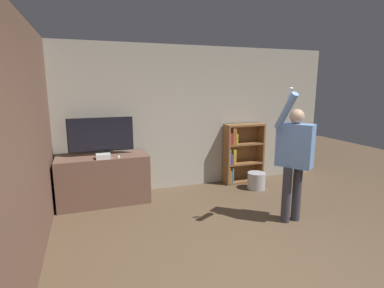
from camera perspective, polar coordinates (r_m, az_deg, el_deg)
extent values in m
plane|color=brown|center=(3.44, 14.52, -24.39)|extent=(14.00, 14.00, 0.00)
cube|color=#B2AD9E|center=(5.73, -2.81, 4.90)|extent=(6.41, 0.06, 2.70)
cube|color=brown|center=(3.94, -27.98, 0.70)|extent=(0.06, 4.74, 2.70)
cube|color=brown|center=(5.29, -16.43, -6.52)|extent=(1.48, 0.58, 0.82)
cylinder|color=black|center=(5.28, -16.75, -1.81)|extent=(0.22, 0.22, 0.03)
cylinder|color=black|center=(5.28, -16.77, -1.38)|extent=(0.06, 0.06, 0.05)
cube|color=black|center=(5.22, -16.95, 1.74)|extent=(1.06, 0.04, 0.57)
cube|color=black|center=(5.20, -16.94, 1.70)|extent=(1.02, 0.01, 0.53)
cube|color=white|center=(5.00, -16.55, -2.26)|extent=(0.22, 0.16, 0.08)
cube|color=white|center=(5.00, -13.77, -2.41)|extent=(0.06, 0.14, 0.02)
cube|color=brown|center=(6.03, 6.56, -2.05)|extent=(0.04, 0.28, 1.21)
cube|color=brown|center=(6.41, 12.87, -1.47)|extent=(0.04, 0.28, 1.21)
cube|color=brown|center=(6.32, 9.22, -1.50)|extent=(0.82, 0.01, 1.21)
cube|color=brown|center=(6.36, 9.63, -6.90)|extent=(0.75, 0.28, 0.04)
cube|color=brown|center=(6.26, 9.75, -3.55)|extent=(0.75, 0.28, 0.04)
cube|color=brown|center=(6.17, 9.87, 0.06)|extent=(0.75, 0.28, 0.04)
cube|color=brown|center=(6.10, 9.99, 3.60)|extent=(0.75, 0.28, 0.04)
cube|color=orange|center=(6.13, 6.83, -5.91)|extent=(0.02, 0.22, 0.33)
cube|color=#5B8E99|center=(6.16, 7.05, -6.14)|extent=(0.03, 0.25, 0.27)
cube|color=#5B8E99|center=(6.16, 7.38, -5.86)|extent=(0.02, 0.24, 0.32)
cube|color=#5B8E99|center=(6.03, 6.91, -2.33)|extent=(0.02, 0.23, 0.31)
cube|color=#7A3889|center=(6.06, 7.23, -2.76)|extent=(0.04, 0.24, 0.21)
cube|color=gold|center=(6.05, 7.61, -2.32)|extent=(0.02, 0.21, 0.30)
cube|color=gold|center=(6.06, 7.90, -2.36)|extent=(0.03, 0.20, 0.29)
cube|color=red|center=(5.94, 7.14, 1.05)|extent=(0.04, 0.20, 0.23)
cube|color=#99663D|center=(5.98, 7.54, 1.55)|extent=(0.04, 0.24, 0.33)
cube|color=orange|center=(5.99, 7.92, 1.48)|extent=(0.02, 0.22, 0.31)
cube|color=gold|center=(6.01, 8.19, 1.00)|extent=(0.03, 0.22, 0.20)
cylinder|color=#383842|center=(4.60, 17.54, -9.21)|extent=(0.13, 0.13, 0.83)
cylinder|color=#383842|center=(4.71, 19.32, -8.85)|extent=(0.13, 0.13, 0.83)
cube|color=#6B93D1|center=(4.47, 19.01, -0.26)|extent=(0.46, 0.53, 0.62)
sphere|color=tan|center=(4.41, 19.36, 5.00)|extent=(0.20, 0.20, 0.20)
cylinder|color=#6B93D1|center=(4.64, 21.64, -0.21)|extent=(0.09, 0.09, 0.57)
cylinder|color=#6B93D1|center=(4.14, 17.47, 5.97)|extent=(0.09, 0.40, 0.52)
cube|color=white|center=(4.08, 18.15, 9.25)|extent=(0.04, 0.09, 0.14)
cylinder|color=#B7B7BC|center=(5.95, 12.14, -6.85)|extent=(0.34, 0.34, 0.32)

